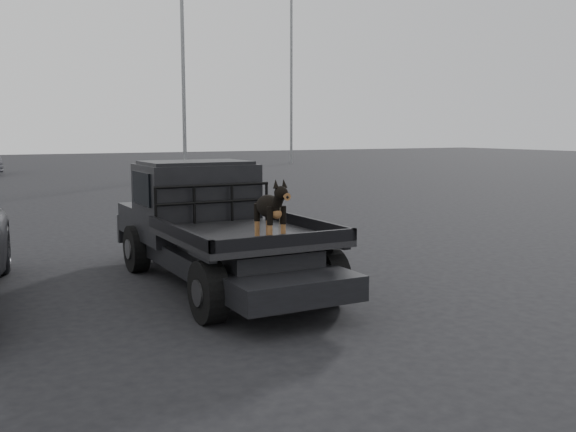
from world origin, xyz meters
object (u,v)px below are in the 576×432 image
dog (270,211)px  floodlight_mid (182,28)px  flatbed_ute (219,255)px  floodlight_far (291,55)px

dog → floodlight_mid: size_ratio=0.06×
flatbed_ute → floodlight_far: (17.99, 30.97, 6.99)m
floodlight_far → dog: bearing=-118.9°
dog → floodlight_mid: 24.31m
flatbed_ute → dog: 1.87m
floodlight_far → floodlight_mid: bearing=-138.3°
flatbed_ute → floodlight_mid: (6.74, 20.96, 6.62)m
flatbed_ute → floodlight_mid: 22.99m
floodlight_mid → flatbed_ute: bearing=-107.8°
flatbed_ute → floodlight_far: bearing=59.9°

